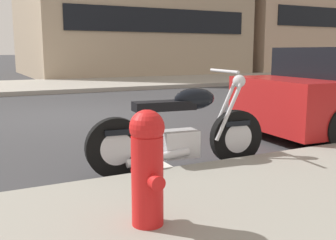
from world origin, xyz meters
TOP-DOWN VIEW (x-y plane):
  - ground_plane at (0.00, 0.00)m, footprint 260.00×260.00m
  - sidewalk_far_curb at (12.00, 6.96)m, footprint 120.00×5.00m
  - parking_stall_stripe at (0.00, -3.86)m, footprint 0.12×2.20m
  - parked_motorcycle at (0.09, -4.28)m, footprint 2.10×0.62m
  - fire_hydrant at (-0.97, -5.71)m, footprint 0.24×0.36m

SIDE VIEW (x-z plane):
  - ground_plane at x=0.00m, z-range 0.00..0.00m
  - parking_stall_stripe at x=0.00m, z-range 0.00..0.01m
  - sidewalk_far_curb at x=12.00m, z-range 0.00..0.14m
  - parked_motorcycle at x=0.09m, z-range -0.13..0.99m
  - fire_hydrant at x=-0.97m, z-range 0.16..0.97m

